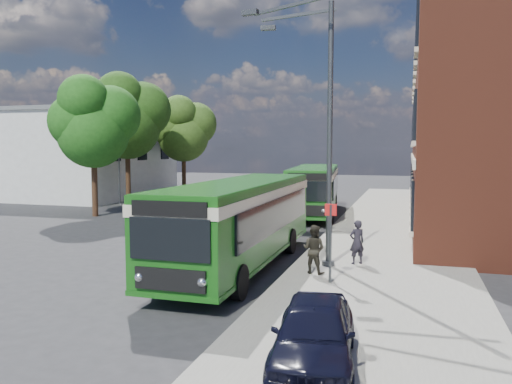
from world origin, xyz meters
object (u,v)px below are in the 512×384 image
(street_lamp, at_px, (319,130))
(bus_rear, at_px, (315,186))
(parked_car, at_px, (314,333))
(bus_front, at_px, (241,215))

(street_lamp, distance_m, bus_rear, 14.60)
(bus_rear, xyz_separation_m, parked_car, (4.07, -22.08, -1.06))
(bus_front, bearing_deg, street_lamp, 11.19)
(bus_front, distance_m, bus_rear, 14.56)
(bus_rear, height_order, parked_car, bus_rear)
(bus_front, distance_m, parked_car, 8.58)
(street_lamp, bearing_deg, parked_car, -80.39)
(street_lamp, distance_m, parked_car, 9.09)
(bus_front, xyz_separation_m, bus_rear, (-0.07, 14.56, 0.00))
(street_lamp, height_order, parked_car, street_lamp)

